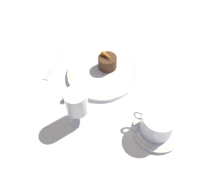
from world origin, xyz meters
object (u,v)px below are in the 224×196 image
(coffee_cup, at_px, (158,123))
(fork, at_px, (53,67))
(wine_glass, at_px, (77,104))
(dessert_cake, at_px, (107,62))
(dinner_plate, at_px, (103,73))

(coffee_cup, xyz_separation_m, fork, (0.43, -0.10, -0.04))
(fork, bearing_deg, wine_glass, 142.98)
(coffee_cup, bearing_deg, dessert_cake, -36.06)
(wine_glass, xyz_separation_m, dessert_cake, (0.01, -0.23, -0.04))
(dinner_plate, relative_size, coffee_cup, 2.07)
(dinner_plate, height_order, wine_glass, wine_glass)
(fork, height_order, dessert_cake, dessert_cake)
(dinner_plate, relative_size, fork, 1.47)
(coffee_cup, height_order, fork, coffee_cup)
(fork, bearing_deg, dessert_cake, -158.72)
(fork, distance_m, dessert_cake, 0.21)
(dessert_cake, bearing_deg, wine_glass, 92.62)
(coffee_cup, xyz_separation_m, dessert_cake, (0.24, -0.17, -0.01))
(dessert_cake, bearing_deg, dinner_plate, 80.59)
(coffee_cup, bearing_deg, fork, -13.04)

